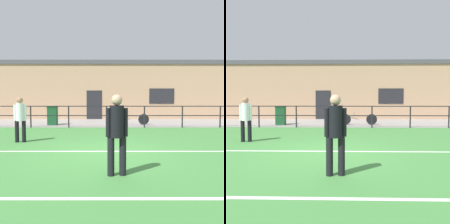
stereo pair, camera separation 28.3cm
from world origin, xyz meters
TOP-DOWN VIEW (x-y plane):
  - ground at (0.00, 0.00)m, footprint 60.00×44.00m
  - field_line_touchline at (0.00, 0.17)m, footprint 36.00×0.11m
  - field_line_hash at (0.00, -3.24)m, footprint 36.00×0.11m
  - pavement_strip at (0.00, 8.50)m, footprint 48.00×5.00m
  - perimeter_fence at (0.00, 6.00)m, footprint 36.07×0.07m
  - clubhouse_facade at (0.00, 12.20)m, footprint 28.00×2.56m
  - player_goalkeeper at (0.39, -2.08)m, footprint 0.45×0.29m
  - player_striker at (-2.95, 1.69)m, footprint 0.43×0.28m
  - bicycle_parked_1 at (1.36, 7.20)m, footprint 2.12×0.04m
  - trash_bin_0 at (-3.10, 7.05)m, footprint 0.55×0.47m

SIDE VIEW (x-z plane):
  - ground at x=0.00m, z-range -0.04..0.00m
  - field_line_touchline at x=0.00m, z-range 0.00..0.00m
  - field_line_hash at x=0.00m, z-range 0.00..0.00m
  - pavement_strip at x=0.00m, z-range 0.00..0.02m
  - bicycle_parked_1 at x=1.36m, z-range -0.02..0.70m
  - trash_bin_0 at x=-3.10m, z-range 0.02..1.10m
  - perimeter_fence at x=0.00m, z-range 0.17..1.32m
  - player_striker at x=-2.95m, z-range 0.11..1.70m
  - player_goalkeeper at x=0.39m, z-range 0.11..1.75m
  - clubhouse_facade at x=0.00m, z-range 0.01..4.31m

